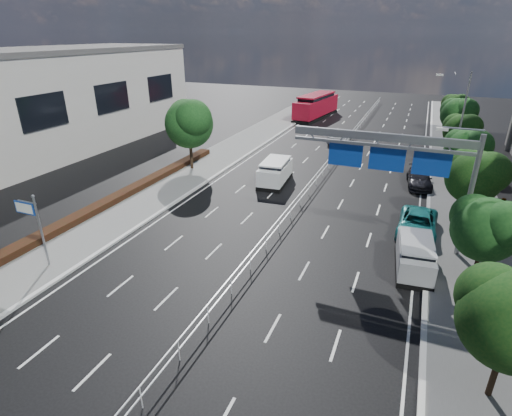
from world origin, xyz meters
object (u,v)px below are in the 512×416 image
(toilet_sign, at_px, (32,218))
(near_car_dark, at_px, (321,110))
(pedestrian_a, at_px, (501,210))
(parked_car_teal, at_px, (417,224))
(red_bus, at_px, (316,105))
(pedestrian_b, at_px, (466,205))
(near_car_silver, at_px, (340,135))
(parked_car_dark, at_px, (419,178))
(overhead_gantry, at_px, (401,156))
(white_minivan, at_px, (275,172))
(silver_minivan, at_px, (415,256))

(toilet_sign, distance_m, near_car_dark, 49.87)
(near_car_dark, relative_size, pedestrian_a, 2.56)
(parked_car_teal, bearing_deg, red_bus, 115.85)
(toilet_sign, distance_m, pedestrian_b, 27.37)
(red_bus, relative_size, near_car_dark, 2.66)
(near_car_silver, relative_size, parked_car_dark, 1.09)
(toilet_sign, bearing_deg, near_car_silver, 73.44)
(toilet_sign, xyz_separation_m, pedestrian_b, (22.23, 15.84, -1.92))
(parked_car_dark, height_order, pedestrian_b, pedestrian_b)
(overhead_gantry, relative_size, white_minivan, 2.10)
(near_car_silver, height_order, silver_minivan, silver_minivan)
(white_minivan, bearing_deg, silver_minivan, -45.25)
(parked_car_dark, distance_m, pedestrian_a, 7.79)
(pedestrian_b, bearing_deg, toilet_sign, 34.08)
(toilet_sign, relative_size, red_bus, 0.36)
(overhead_gantry, distance_m, white_minivan, 13.40)
(white_minivan, distance_m, near_car_dark, 32.43)
(silver_minivan, relative_size, parked_car_dark, 0.97)
(red_bus, height_order, silver_minivan, red_bus)
(near_car_dark, bearing_deg, red_bus, 91.91)
(toilet_sign, xyz_separation_m, silver_minivan, (19.25, 7.43, -2.07))
(toilet_sign, height_order, parked_car_dark, toilet_sign)
(near_car_dark, relative_size, pedestrian_b, 2.54)
(red_bus, bearing_deg, parked_car_dark, -50.88)
(overhead_gantry, bearing_deg, parked_car_teal, 51.31)
(near_car_silver, distance_m, near_car_dark, 17.39)
(near_car_silver, relative_size, near_car_dark, 1.11)
(near_car_dark, distance_m, silver_minivan, 45.05)
(toilet_sign, bearing_deg, pedestrian_a, 32.91)
(red_bus, height_order, pedestrian_a, red_bus)
(red_bus, height_order, near_car_silver, red_bus)
(silver_minivan, xyz_separation_m, pedestrian_a, (5.10, 8.33, 0.15))
(overhead_gantry, xyz_separation_m, parked_car_teal, (1.56, 1.95, -4.90))
(red_bus, xyz_separation_m, parked_car_dark, (15.64, -25.64, -1.16))
(toilet_sign, bearing_deg, parked_car_teal, 31.93)
(white_minivan, height_order, red_bus, red_bus)
(white_minivan, relative_size, parked_car_teal, 0.96)
(toilet_sign, relative_size, near_car_dark, 0.96)
(near_car_dark, height_order, pedestrian_a, pedestrian_a)
(near_car_silver, height_order, pedestrian_b, pedestrian_b)
(parked_car_teal, height_order, parked_car_dark, parked_car_teal)
(overhead_gantry, distance_m, red_bus, 39.89)
(silver_minivan, bearing_deg, near_car_silver, 104.29)
(toilet_sign, height_order, pedestrian_b, toilet_sign)
(white_minivan, height_order, near_car_silver, white_minivan)
(toilet_sign, distance_m, pedestrian_a, 29.07)
(overhead_gantry, relative_size, parked_car_teal, 2.01)
(white_minivan, bearing_deg, parked_car_dark, 14.51)
(near_car_silver, bearing_deg, toilet_sign, 79.67)
(near_car_silver, relative_size, pedestrian_b, 2.81)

